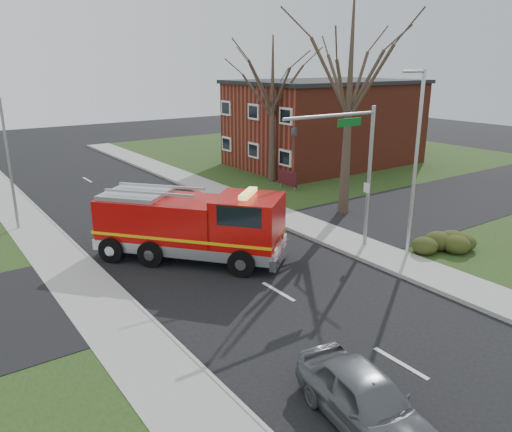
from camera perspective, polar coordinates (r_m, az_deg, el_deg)
ground at (r=19.90m, az=2.55°, el=-8.64°), size 120.00×120.00×0.00m
sidewalk_right at (r=23.88m, az=14.43°, el=-4.47°), size 2.40×80.00×0.15m
sidewalk_left at (r=17.21m, az=-14.48°, el=-13.36°), size 2.40×80.00×0.15m
cross_street_right at (r=39.00m, az=25.62°, el=2.74°), size 30.00×8.00×0.15m
brick_building at (r=44.26m, az=7.89°, el=10.51°), size 15.40×10.40×7.25m
health_center_sign at (r=35.11m, az=3.63°, el=4.32°), size 0.12×2.00×1.40m
hedge_corner at (r=25.28m, az=20.38°, el=-2.59°), size 2.80×2.00×0.90m
bare_tree_near at (r=28.78m, az=10.66°, el=14.40°), size 6.00×6.00×12.00m
bare_tree_far at (r=36.58m, az=1.90°, el=13.74°), size 5.25×5.25×10.50m
traffic_signal_mast at (r=22.88m, az=10.80°, el=6.92°), size 5.29×0.18×6.80m
streetlight_pole at (r=23.09m, az=17.72°, el=6.10°), size 1.48×0.16×8.40m
utility_pole_far at (r=28.89m, az=-26.34°, el=5.09°), size 0.14×0.14×7.00m
fire_engine at (r=22.78m, az=-7.25°, el=-1.24°), size 7.50×8.21×3.36m
parked_car_maroon at (r=13.27m, az=12.47°, el=-19.86°), size 2.47×4.65×1.51m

